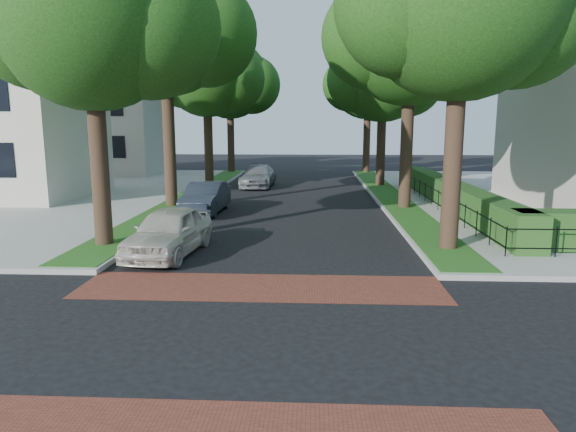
% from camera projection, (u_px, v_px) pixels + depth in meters
% --- Properties ---
extents(ground, '(120.00, 120.00, 0.00)m').
position_uv_depth(ground, '(244.00, 341.00, 9.51)').
color(ground, black).
rests_on(ground, ground).
extents(crosswalk_far, '(9.00, 2.20, 0.01)m').
position_uv_depth(crosswalk_far, '(261.00, 287.00, 12.66)').
color(crosswalk_far, '#612B1E').
rests_on(crosswalk_far, ground).
extents(grass_strip_ne, '(1.60, 29.80, 0.02)m').
position_uv_depth(grass_strip_ne, '(389.00, 195.00, 27.99)').
color(grass_strip_ne, '#2A4D16').
rests_on(grass_strip_ne, sidewalk_ne).
extents(grass_strip_nw, '(1.60, 29.80, 0.02)m').
position_uv_depth(grass_strip_nw, '(194.00, 194.00, 28.53)').
color(grass_strip_nw, '#2A4D16').
rests_on(grass_strip_nw, sidewalk_nw).
extents(tree_right_mid, '(8.25, 7.09, 11.22)m').
position_uv_depth(tree_right_mid, '(413.00, 33.00, 22.82)').
color(tree_right_mid, black).
rests_on(tree_right_mid, sidewalk_ne).
extents(tree_right_far, '(7.25, 6.23, 9.74)m').
position_uv_depth(tree_right_far, '(384.00, 76.00, 31.83)').
color(tree_right_far, black).
rests_on(tree_right_far, sidewalk_ne).
extents(tree_right_back, '(7.50, 6.45, 10.20)m').
position_uv_depth(tree_right_back, '(369.00, 82.00, 40.62)').
color(tree_right_back, black).
rests_on(tree_right_back, sidewalk_ne).
extents(tree_left_near, '(7.50, 6.45, 10.20)m').
position_uv_depth(tree_left_near, '(96.00, 14.00, 15.60)').
color(tree_left_near, black).
rests_on(tree_left_near, sidewalk_nw).
extents(tree_left_mid, '(8.00, 6.88, 11.48)m').
position_uv_depth(tree_left_mid, '(168.00, 27.00, 23.29)').
color(tree_left_mid, black).
rests_on(tree_left_mid, sidewalk_nw).
extents(tree_left_far, '(7.00, 6.02, 9.86)m').
position_uv_depth(tree_left_far, '(209.00, 74.00, 32.33)').
color(tree_left_far, black).
rests_on(tree_left_far, sidewalk_nw).
extents(tree_left_back, '(7.75, 6.66, 10.44)m').
position_uv_depth(tree_left_back, '(232.00, 81.00, 41.15)').
color(tree_left_back, black).
rests_on(tree_left_back, sidewalk_nw).
extents(hedge_main_road, '(1.00, 18.00, 1.20)m').
position_uv_depth(hedge_main_road, '(452.00, 195.00, 23.75)').
color(hedge_main_road, '#1D4317').
rests_on(hedge_main_road, sidewalk_ne).
extents(fence_main_road, '(0.06, 18.00, 0.90)m').
position_uv_depth(fence_main_road, '(435.00, 198.00, 23.81)').
color(fence_main_road, black).
rests_on(fence_main_road, sidewalk_ne).
extents(house_left_far, '(10.00, 9.00, 10.14)m').
position_uv_depth(house_left_far, '(104.00, 111.00, 40.84)').
color(house_left_far, '#B7B2A4').
rests_on(house_left_far, sidewalk_nw).
extents(parked_car_front, '(2.16, 4.45, 1.46)m').
position_uv_depth(parked_car_front, '(169.00, 231.00, 15.72)').
color(parked_car_front, beige).
rests_on(parked_car_front, ground).
extents(parked_car_middle, '(1.64, 4.31, 1.40)m').
position_uv_depth(parked_car_middle, '(206.00, 198.00, 23.11)').
color(parked_car_middle, '#1D242C').
rests_on(parked_car_middle, ground).
extents(parked_car_rear, '(2.11, 4.84, 1.38)m').
position_uv_depth(parked_car_rear, '(258.00, 176.00, 32.97)').
color(parked_car_rear, gray).
rests_on(parked_car_rear, ground).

